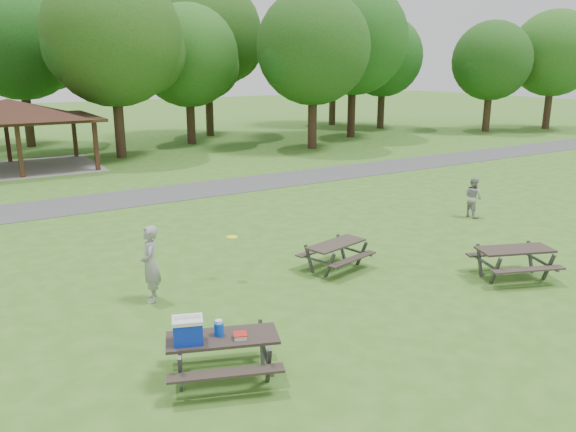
% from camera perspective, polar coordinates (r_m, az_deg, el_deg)
% --- Properties ---
extents(ground, '(160.00, 160.00, 0.00)m').
position_cam_1_polar(ground, '(12.97, 5.60, -10.16)').
color(ground, '#36671D').
rests_on(ground, ground).
extents(asphalt_path, '(120.00, 3.20, 0.02)m').
position_cam_1_polar(asphalt_path, '(24.98, -14.14, 1.97)').
color(asphalt_path, '#414144').
rests_on(asphalt_path, ground).
extents(pavilion, '(8.60, 7.01, 3.76)m').
position_cam_1_polar(pavilion, '(33.52, -26.49, 9.43)').
color(pavilion, '#361F13').
rests_on(pavilion, ground).
extents(tree_row_e, '(8.40, 8.00, 11.02)m').
position_cam_1_polar(tree_row_e, '(35.55, -17.23, 16.59)').
color(tree_row_e, black).
rests_on(tree_row_e, ground).
extents(tree_row_f, '(7.35, 7.00, 9.55)m').
position_cam_1_polar(tree_row_f, '(40.77, -10.01, 15.44)').
color(tree_row_f, black).
rests_on(tree_row_f, ground).
extents(tree_row_g, '(7.77, 7.40, 10.25)m').
position_cam_1_polar(tree_row_g, '(37.85, 2.67, 16.41)').
color(tree_row_g, black).
rests_on(tree_row_g, ground).
extents(tree_row_h, '(8.61, 8.20, 11.37)m').
position_cam_1_polar(tree_row_h, '(44.24, 6.75, 17.06)').
color(tree_row_h, black).
rests_on(tree_row_h, ground).
extents(tree_row_i, '(7.14, 6.80, 9.52)m').
position_cam_1_polar(tree_row_i, '(50.73, 9.69, 15.45)').
color(tree_row_i, black).
rests_on(tree_row_i, ground).
extents(tree_row_j, '(6.72, 6.40, 8.96)m').
position_cam_1_polar(tree_row_j, '(50.52, 20.00, 14.38)').
color(tree_row_j, '#2F2014').
rests_on(tree_row_j, ground).
extents(tree_deep_b, '(8.40, 8.00, 11.13)m').
position_cam_1_polar(tree_deep_b, '(42.65, -25.52, 15.63)').
color(tree_deep_b, black).
rests_on(tree_deep_b, ground).
extents(tree_deep_c, '(8.82, 8.40, 11.90)m').
position_cam_1_polar(tree_deep_c, '(45.21, -8.13, 17.51)').
color(tree_deep_c, black).
rests_on(tree_deep_c, ground).
extents(tree_deep_d, '(8.40, 8.00, 11.27)m').
position_cam_1_polar(tree_deep_d, '(53.03, 4.72, 16.80)').
color(tree_deep_d, black).
rests_on(tree_deep_d, ground).
extents(tree_flank_right, '(7.56, 7.20, 9.97)m').
position_cam_1_polar(tree_flank_right, '(54.48, 25.42, 14.47)').
color(tree_flank_right, '#301E15').
rests_on(tree_flank_right, ground).
extents(picnic_table_near, '(2.42, 2.19, 1.38)m').
position_cam_1_polar(picnic_table_near, '(10.30, -7.75, -12.43)').
color(picnic_table_near, black).
rests_on(picnic_table_near, ground).
extents(picnic_table_middle, '(2.07, 1.80, 0.78)m').
position_cam_1_polar(picnic_table_middle, '(15.63, 4.90, -3.38)').
color(picnic_table_middle, '#2D2620').
rests_on(picnic_table_middle, ground).
extents(picnic_table_far, '(2.40, 2.18, 0.85)m').
position_cam_1_polar(picnic_table_far, '(16.07, 22.02, -3.75)').
color(picnic_table_far, '#2B231F').
rests_on(picnic_table_far, ground).
extents(frisbee_in_flight, '(0.38, 0.38, 0.02)m').
position_cam_1_polar(frisbee_in_flight, '(14.69, -5.69, -2.14)').
color(frisbee_in_flight, '#FFFB28').
rests_on(frisbee_in_flight, ground).
extents(frisbee_thrower, '(0.66, 0.80, 1.88)m').
position_cam_1_polar(frisbee_thrower, '(13.78, -13.80, -4.76)').
color(frisbee_thrower, gray).
rests_on(frisbee_thrower, ground).
extents(frisbee_catcher, '(0.65, 0.79, 1.50)m').
position_cam_1_polar(frisbee_catcher, '(21.94, 18.29, 1.83)').
color(frisbee_catcher, '#A0A0A3').
rests_on(frisbee_catcher, ground).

